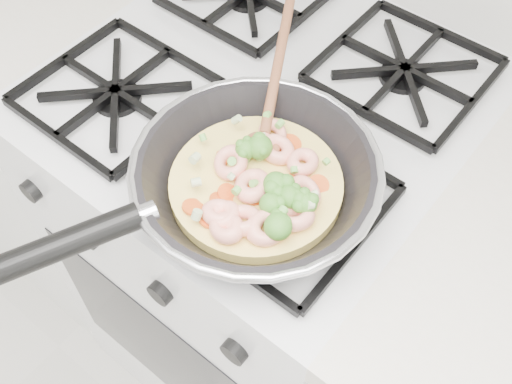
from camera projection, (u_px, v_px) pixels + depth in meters
The scene contains 3 objects.
stove at pixel (260, 243), 1.25m from camera, with size 0.60×0.60×0.92m.
counter_left at pixel (17, 77), 1.56m from camera, with size 1.00×0.60×0.90m.
skillet at pixel (253, 181), 0.73m from camera, with size 0.31×0.58×0.09m.
Camera 1 is at (0.40, 1.19, 1.54)m, focal length 42.52 mm.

